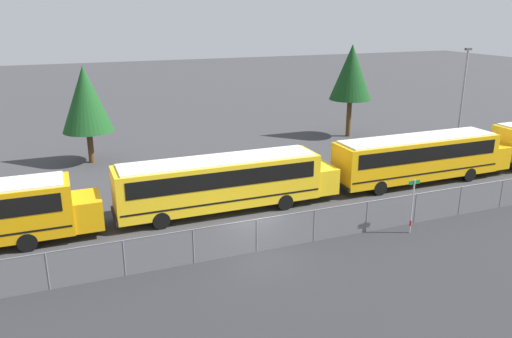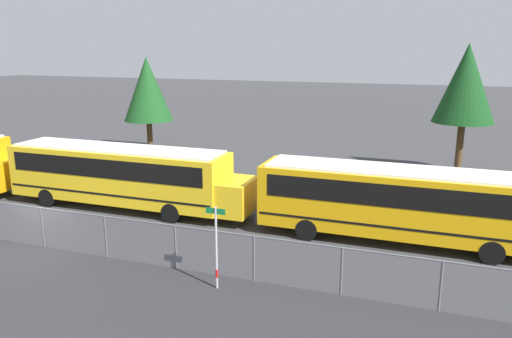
{
  "view_description": "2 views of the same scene",
  "coord_description": "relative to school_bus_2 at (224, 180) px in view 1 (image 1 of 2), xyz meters",
  "views": [
    {
      "loc": [
        -8.06,
        -20.23,
        11.11
      ],
      "look_at": [
        2.27,
        5.79,
        2.23
      ],
      "focal_mm": 35.0,
      "sensor_mm": 36.0,
      "label": 1
    },
    {
      "loc": [
        14.85,
        -15.33,
        8.13
      ],
      "look_at": [
        7.07,
        6.46,
        2.43
      ],
      "focal_mm": 35.0,
      "sensor_mm": 36.0,
      "label": 2
    }
  ],
  "objects": [
    {
      "name": "ground_plane",
      "position": [
        -0.2,
        -5.54,
        -1.88
      ],
      "size": [
        200.0,
        200.0,
        0.0
      ],
      "primitive_type": "plane",
      "color": "#38383A"
    },
    {
      "name": "road_strip",
      "position": [
        -0.2,
        -11.54,
        -1.88
      ],
      "size": [
        114.63,
        12.0,
        0.01
      ],
      "color": "#2B2B2D",
      "rests_on": "ground_plane"
    },
    {
      "name": "fence",
      "position": [
        -0.2,
        -5.54,
        -1.01
      ],
      "size": [
        80.7,
        0.07,
        1.72
      ],
      "color": "#9EA0A5",
      "rests_on": "ground_plane"
    },
    {
      "name": "school_bus_2",
      "position": [
        0.0,
        0.0,
        0.0
      ],
      "size": [
        13.23,
        2.58,
        3.18
      ],
      "color": "yellow",
      "rests_on": "ground_plane"
    },
    {
      "name": "school_bus_3",
      "position": [
        13.85,
        0.01,
        0.0
      ],
      "size": [
        13.23,
        2.58,
        3.18
      ],
      "color": "#EDA80F",
      "rests_on": "ground_plane"
    },
    {
      "name": "street_sign",
      "position": [
        8.09,
        -6.49,
        -0.32
      ],
      "size": [
        0.7,
        0.09,
        2.95
      ],
      "color": "#B7B7BC",
      "rests_on": "ground_plane"
    },
    {
      "name": "light_pole",
      "position": [
        24.23,
        7.58,
        2.58
      ],
      "size": [
        0.6,
        0.24,
        8.16
      ],
      "color": "gray",
      "rests_on": "ground_plane"
    },
    {
      "name": "tree_0",
      "position": [
        -6.42,
        13.06,
        3.0
      ],
      "size": [
        3.77,
        3.77,
        7.36
      ],
      "color": "#51381E",
      "rests_on": "ground_plane"
    },
    {
      "name": "tree_1",
      "position": [
        16.41,
        13.13,
        3.97
      ],
      "size": [
        3.78,
        3.78,
        8.35
      ],
      "color": "#51381E",
      "rests_on": "ground_plane"
    }
  ]
}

